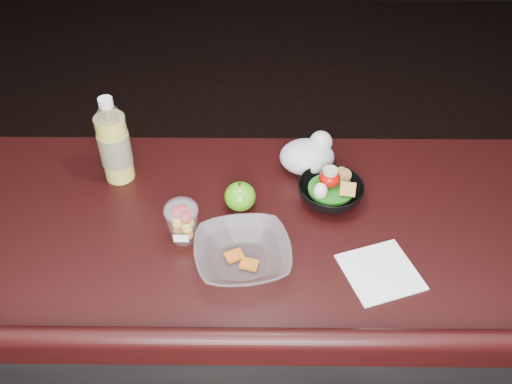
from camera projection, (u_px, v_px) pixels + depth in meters
counter at (261, 338)px, 1.77m from camera, size 4.06×0.71×1.02m
lemonade_bottle at (115, 146)px, 1.50m from camera, size 0.08×0.08×0.25m
fruit_cup at (182, 221)px, 1.35m from camera, size 0.08×0.08×0.12m
green_apple at (240, 196)px, 1.45m from camera, size 0.08×0.08×0.08m
plastic_bag at (309, 155)px, 1.56m from camera, size 0.15×0.12×0.11m
snack_bowl at (330, 191)px, 1.47m from camera, size 0.20×0.20×0.09m
takeout_bowl at (243, 255)px, 1.32m from camera, size 0.25×0.25×0.05m
paper_napkin at (380, 272)px, 1.31m from camera, size 0.20×0.20×0.00m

